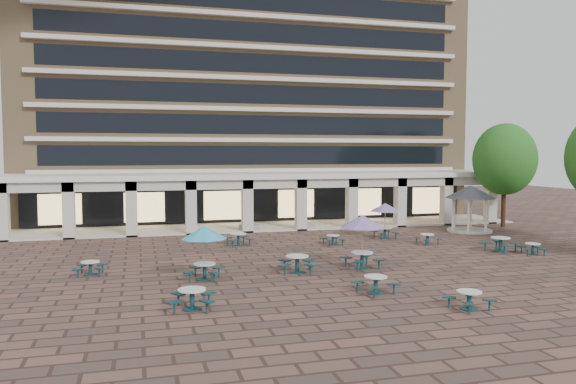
% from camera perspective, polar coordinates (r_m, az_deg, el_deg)
% --- Properties ---
extents(ground, '(120.00, 120.00, 0.00)m').
position_cam_1_polar(ground, '(31.46, 3.98, -7.01)').
color(ground, brown).
rests_on(ground, ground).
extents(apartment_building, '(40.00, 15.50, 25.20)m').
position_cam_1_polar(apartment_building, '(55.97, -4.62, 10.75)').
color(apartment_building, tan).
rests_on(apartment_building, ground).
extents(retail_arcade, '(42.00, 6.60, 4.40)m').
position_cam_1_polar(retail_arcade, '(45.23, -2.12, 0.19)').
color(retail_arcade, white).
rests_on(retail_arcade, ground).
extents(picnic_table_0, '(2.05, 2.05, 0.81)m').
position_cam_1_polar(picnic_table_0, '(22.13, -9.72, -10.50)').
color(picnic_table_0, '#153941').
rests_on(picnic_table_0, ground).
extents(picnic_table_1, '(2.24, 2.24, 0.86)m').
position_cam_1_polar(picnic_table_1, '(28.36, 0.94, -7.16)').
color(picnic_table_1, '#153941').
rests_on(picnic_table_1, ground).
extents(picnic_table_2, '(1.85, 1.85, 0.72)m').
position_cam_1_polar(picnic_table_2, '(22.97, 17.92, -10.25)').
color(picnic_table_2, '#153941').
rests_on(picnic_table_2, ground).
extents(picnic_table_3, '(1.75, 1.75, 0.66)m').
position_cam_1_polar(picnic_table_3, '(36.36, 23.61, -5.22)').
color(picnic_table_3, '#153941').
rests_on(picnic_table_3, ground).
extents(picnic_table_4, '(2.19, 2.19, 2.53)m').
position_cam_1_polar(picnic_table_4, '(26.81, -8.52, -4.31)').
color(picnic_table_4, '#153941').
rests_on(picnic_table_4, ground).
extents(picnic_table_5, '(1.99, 1.99, 0.75)m').
position_cam_1_polar(picnic_table_5, '(24.58, 8.90, -9.12)').
color(picnic_table_5, '#153941').
rests_on(picnic_table_5, ground).
extents(picnic_table_6, '(2.39, 2.39, 2.76)m').
position_cam_1_polar(picnic_table_6, '(29.36, 7.58, -3.20)').
color(picnic_table_6, '#153941').
rests_on(picnic_table_6, ground).
extents(picnic_table_7, '(2.37, 2.37, 0.86)m').
position_cam_1_polar(picnic_table_7, '(36.71, 20.77, -4.86)').
color(picnic_table_7, '#153941').
rests_on(picnic_table_7, ground).
extents(picnic_table_8, '(1.62, 1.62, 0.68)m').
position_cam_1_polar(picnic_table_8, '(29.48, -19.44, -7.18)').
color(picnic_table_8, '#153941').
rests_on(picnic_table_8, ground).
extents(picnic_table_10, '(1.68, 1.68, 0.67)m').
position_cam_1_polar(picnic_table_10, '(38.12, 13.95, -4.57)').
color(picnic_table_10, '#153941').
rests_on(picnic_table_10, ground).
extents(picnic_table_11, '(2.14, 2.14, 2.47)m').
position_cam_1_polar(picnic_table_11, '(39.89, 9.85, -1.68)').
color(picnic_table_11, '#153941').
rests_on(picnic_table_11, ground).
extents(picnic_table_12, '(1.92, 1.92, 0.78)m').
position_cam_1_polar(picnic_table_12, '(36.74, -5.06, -4.69)').
color(picnic_table_12, '#153941').
rests_on(picnic_table_12, ground).
extents(picnic_table_13, '(1.56, 1.56, 0.64)m').
position_cam_1_polar(picnic_table_13, '(36.90, 4.59, -4.78)').
color(picnic_table_13, '#153941').
rests_on(picnic_table_13, ground).
extents(gazebo, '(3.76, 3.76, 3.50)m').
position_cam_1_polar(gazebo, '(44.94, 18.01, -0.49)').
color(gazebo, beige).
rests_on(gazebo, ground).
extents(tree_east_c, '(5.04, 5.04, 8.39)m').
position_cam_1_polar(tree_east_c, '(48.58, 21.15, 3.11)').
color(tree_east_c, '#3B2317').
rests_on(tree_east_c, ground).
extents(planter_left, '(1.50, 0.61, 1.16)m').
position_cam_1_polar(planter_left, '(43.24, -3.98, -3.41)').
color(planter_left, gray).
rests_on(planter_left, ground).
extents(planter_right, '(1.50, 0.64, 1.28)m').
position_cam_1_polar(planter_right, '(44.30, 1.73, -3.11)').
color(planter_right, gray).
rests_on(planter_right, ground).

